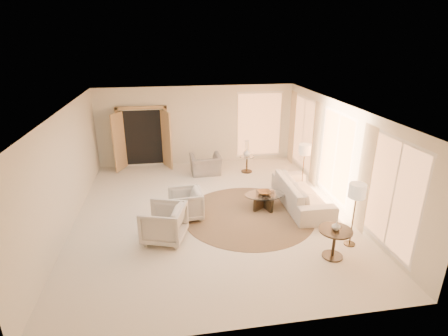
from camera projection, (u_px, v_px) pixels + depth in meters
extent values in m
cube|color=#EFE3CE|center=(212.00, 213.00, 9.33)|extent=(7.00, 8.00, 0.02)
cube|color=white|center=(210.00, 108.00, 8.33)|extent=(7.00, 8.00, 0.02)
cube|color=beige|center=(197.00, 125.00, 12.52)|extent=(7.00, 0.04, 2.80)
cube|color=beige|center=(245.00, 256.00, 5.14)|extent=(7.00, 0.04, 2.80)
cube|color=beige|center=(65.00, 172.00, 8.30)|extent=(0.04, 8.00, 2.80)
cube|color=beige|center=(340.00, 156.00, 9.36)|extent=(0.04, 8.00, 2.80)
cube|color=tan|center=(143.00, 137.00, 12.24)|extent=(1.80, 0.12, 2.16)
cube|color=tan|center=(119.00, 142.00, 11.89)|extent=(0.35, 0.66, 2.00)
cube|color=tan|center=(167.00, 140.00, 12.13)|extent=(0.35, 0.66, 2.00)
cylinder|color=#433121|center=(248.00, 215.00, 9.21)|extent=(4.53, 4.53, 0.01)
imported|color=beige|center=(302.00, 193.00, 9.60)|extent=(1.02, 2.53, 0.74)
imported|color=beige|center=(185.00, 203.00, 8.94)|extent=(0.82, 0.87, 0.84)
imported|color=beige|center=(164.00, 222.00, 7.95)|extent=(1.08, 1.12, 0.93)
imported|color=gray|center=(206.00, 162.00, 11.79)|extent=(1.03, 0.70, 0.88)
cube|color=black|center=(264.00, 201.00, 9.56)|extent=(0.29, 0.80, 0.36)
cube|color=black|center=(264.00, 201.00, 9.56)|extent=(0.71, 0.53, 0.36)
cylinder|color=white|center=(264.00, 194.00, 9.48)|extent=(1.39, 1.39, 0.02)
cylinder|color=black|center=(332.00, 256.00, 7.47)|extent=(0.44, 0.44, 0.03)
cylinder|color=black|center=(334.00, 244.00, 7.36)|extent=(0.07, 0.07, 0.62)
cylinder|color=black|center=(336.00, 230.00, 7.25)|extent=(0.70, 0.70, 0.03)
cylinder|color=#2D2417|center=(247.00, 171.00, 12.10)|extent=(0.38, 0.38, 0.03)
cylinder|color=#2D2417|center=(247.00, 164.00, 12.01)|extent=(0.06, 0.06, 0.54)
cylinder|color=white|center=(247.00, 157.00, 11.91)|extent=(0.49, 0.49, 0.03)
cylinder|color=#2D2417|center=(301.00, 190.00, 10.68)|extent=(0.25, 0.25, 0.03)
cylinder|color=#2D2417|center=(303.00, 171.00, 10.47)|extent=(0.03, 0.03, 1.24)
cylinder|color=#C5AE8B|center=(305.00, 149.00, 10.22)|extent=(0.35, 0.35, 0.30)
cylinder|color=#2D2417|center=(349.00, 244.00, 7.91)|extent=(0.25, 0.25, 0.03)
cylinder|color=#2D2417|center=(353.00, 220.00, 7.69)|extent=(0.03, 0.03, 1.26)
cylinder|color=#C5AE8B|center=(357.00, 191.00, 7.44)|extent=(0.36, 0.36, 0.31)
imported|color=brown|center=(264.00, 193.00, 9.46)|extent=(0.37, 0.37, 0.09)
imported|color=silver|center=(336.00, 226.00, 7.21)|extent=(0.20, 0.20, 0.19)
imported|color=silver|center=(247.00, 153.00, 11.86)|extent=(0.27, 0.27, 0.27)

